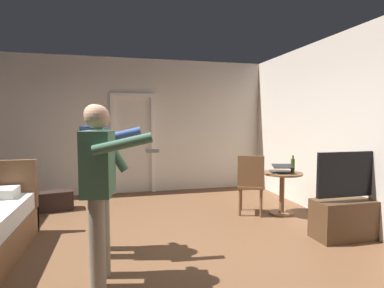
{
  "coord_description": "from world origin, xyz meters",
  "views": [
    {
      "loc": [
        -0.21,
        -3.57,
        1.56
      ],
      "look_at": [
        0.73,
        0.22,
        1.26
      ],
      "focal_mm": 29.05,
      "sensor_mm": 36.0,
      "label": 1
    }
  ],
  "objects_px": {
    "person_striped_shirt": "(97,168)",
    "bottle_on_table": "(293,165)",
    "tv_flatscreen": "(349,212)",
    "person_blue_shirt": "(100,181)",
    "laptop": "(281,170)",
    "suitcase_dark": "(56,201)",
    "wooden_chair": "(251,182)",
    "side_table": "(282,186)"
  },
  "relations": [
    {
      "from": "laptop",
      "to": "person_blue_shirt",
      "type": "height_order",
      "value": "person_blue_shirt"
    },
    {
      "from": "person_striped_shirt",
      "to": "wooden_chair",
      "type": "bearing_deg",
      "value": 21.48
    },
    {
      "from": "laptop",
      "to": "suitcase_dark",
      "type": "bearing_deg",
      "value": 161.86
    },
    {
      "from": "person_blue_shirt",
      "to": "person_striped_shirt",
      "type": "xyz_separation_m",
      "value": [
        -0.07,
        0.69,
        0.02
      ]
    },
    {
      "from": "laptop",
      "to": "person_blue_shirt",
      "type": "bearing_deg",
      "value": -151.7
    },
    {
      "from": "wooden_chair",
      "to": "person_blue_shirt",
      "type": "distance_m",
      "value": 2.85
    },
    {
      "from": "tv_flatscreen",
      "to": "person_blue_shirt",
      "type": "relative_size",
      "value": 0.68
    },
    {
      "from": "tv_flatscreen",
      "to": "laptop",
      "type": "bearing_deg",
      "value": 107.76
    },
    {
      "from": "tv_flatscreen",
      "to": "bottle_on_table",
      "type": "height_order",
      "value": "tv_flatscreen"
    },
    {
      "from": "side_table",
      "to": "laptop",
      "type": "distance_m",
      "value": 0.29
    },
    {
      "from": "bottle_on_table",
      "to": "side_table",
      "type": "bearing_deg",
      "value": 150.26
    },
    {
      "from": "laptop",
      "to": "person_striped_shirt",
      "type": "distance_m",
      "value": 2.97
    },
    {
      "from": "side_table",
      "to": "person_striped_shirt",
      "type": "height_order",
      "value": "person_striped_shirt"
    },
    {
      "from": "side_table",
      "to": "person_blue_shirt",
      "type": "bearing_deg",
      "value": -151.4
    },
    {
      "from": "tv_flatscreen",
      "to": "person_blue_shirt",
      "type": "bearing_deg",
      "value": -173.13
    },
    {
      "from": "wooden_chair",
      "to": "side_table",
      "type": "bearing_deg",
      "value": -9.03
    },
    {
      "from": "side_table",
      "to": "person_striped_shirt",
      "type": "relative_size",
      "value": 0.4
    },
    {
      "from": "tv_flatscreen",
      "to": "bottle_on_table",
      "type": "bearing_deg",
      "value": 99.29
    },
    {
      "from": "bottle_on_table",
      "to": "person_striped_shirt",
      "type": "distance_m",
      "value": 3.13
    },
    {
      "from": "tv_flatscreen",
      "to": "suitcase_dark",
      "type": "distance_m",
      "value": 4.62
    },
    {
      "from": "suitcase_dark",
      "to": "person_striped_shirt",
      "type": "bearing_deg",
      "value": -78.84
    },
    {
      "from": "laptop",
      "to": "person_striped_shirt",
      "type": "height_order",
      "value": "person_striped_shirt"
    },
    {
      "from": "person_striped_shirt",
      "to": "bottle_on_table",
      "type": "bearing_deg",
      "value": 14.22
    },
    {
      "from": "tv_flatscreen",
      "to": "suitcase_dark",
      "type": "xyz_separation_m",
      "value": [
        -4.0,
        2.31,
        -0.18
      ]
    },
    {
      "from": "bottle_on_table",
      "to": "suitcase_dark",
      "type": "height_order",
      "value": "bottle_on_table"
    },
    {
      "from": "tv_flatscreen",
      "to": "wooden_chair",
      "type": "height_order",
      "value": "tv_flatscreen"
    },
    {
      "from": "laptop",
      "to": "tv_flatscreen",
      "type": "bearing_deg",
      "value": -72.24
    },
    {
      "from": "bottle_on_table",
      "to": "person_blue_shirt",
      "type": "relative_size",
      "value": 0.17
    },
    {
      "from": "laptop",
      "to": "wooden_chair",
      "type": "height_order",
      "value": "wooden_chair"
    },
    {
      "from": "side_table",
      "to": "person_blue_shirt",
      "type": "relative_size",
      "value": 0.41
    },
    {
      "from": "wooden_chair",
      "to": "person_blue_shirt",
      "type": "height_order",
      "value": "person_blue_shirt"
    },
    {
      "from": "wooden_chair",
      "to": "person_blue_shirt",
      "type": "bearing_deg",
      "value": -144.79
    },
    {
      "from": "laptop",
      "to": "suitcase_dark",
      "type": "relative_size",
      "value": 0.74
    },
    {
      "from": "tv_flatscreen",
      "to": "wooden_chair",
      "type": "distance_m",
      "value": 1.51
    },
    {
      "from": "wooden_chair",
      "to": "suitcase_dark",
      "type": "bearing_deg",
      "value": 161.31
    },
    {
      "from": "suitcase_dark",
      "to": "wooden_chair",
      "type": "bearing_deg",
      "value": -29.15
    },
    {
      "from": "suitcase_dark",
      "to": "laptop",
      "type": "bearing_deg",
      "value": -28.61
    },
    {
      "from": "person_blue_shirt",
      "to": "side_table",
      "type": "bearing_deg",
      "value": 28.6
    },
    {
      "from": "bottle_on_table",
      "to": "person_striped_shirt",
      "type": "bearing_deg",
      "value": -165.78
    },
    {
      "from": "side_table",
      "to": "person_blue_shirt",
      "type": "distance_m",
      "value": 3.26
    },
    {
      "from": "side_table",
      "to": "person_striped_shirt",
      "type": "bearing_deg",
      "value": -163.65
    },
    {
      "from": "tv_flatscreen",
      "to": "side_table",
      "type": "xyz_separation_m",
      "value": [
        -0.32,
        1.16,
        0.13
      ]
    }
  ]
}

